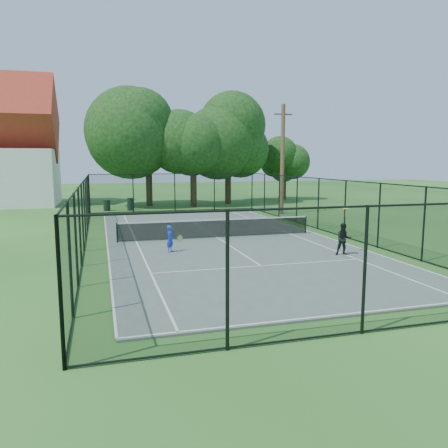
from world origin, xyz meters
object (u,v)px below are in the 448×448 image
object	(u,v)px
trash_bin_left	(107,205)
utility_pole	(282,159)
trash_bin_right	(131,204)
player_black	(344,239)
tennis_net	(217,228)
player_blue	(171,239)

from	to	relation	value
trash_bin_left	utility_pole	xyz separation A→B (m)	(12.69, -5.77, 3.68)
trash_bin_left	trash_bin_right	world-z (taller)	trash_bin_right
trash_bin_left	player_black	size ratio (longest dim) A/B	0.42
tennis_net	utility_pole	world-z (taller)	utility_pole
player_black	player_blue	bearing A→B (deg)	159.27
player_blue	trash_bin_right	bearing A→B (deg)	91.70
player_black	trash_bin_right	bearing A→B (deg)	110.25
trash_bin_right	player_blue	distance (m)	17.42
utility_pole	player_blue	world-z (taller)	utility_pole
trash_bin_left	player_blue	world-z (taller)	player_blue
trash_bin_left	player_blue	bearing A→B (deg)	-82.38
tennis_net	trash_bin_left	xyz separation A→B (m)	(-5.23, 14.77, -0.15)
utility_pole	player_blue	bearing A→B (deg)	-130.88
player_blue	player_black	xyz separation A→B (m)	(6.87, -2.60, 0.09)
trash_bin_right	player_black	size ratio (longest dim) A/B	0.50
trash_bin_right	utility_pole	distance (m)	12.67
tennis_net	player_blue	world-z (taller)	player_blue
trash_bin_right	utility_pole	world-z (taller)	utility_pole
trash_bin_left	utility_pole	size ratio (longest dim) A/B	0.11
trash_bin_left	trash_bin_right	bearing A→B (deg)	-8.90
trash_bin_right	player_black	xyz separation A→B (m)	(7.38, -20.01, 0.23)
tennis_net	trash_bin_left	distance (m)	15.67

